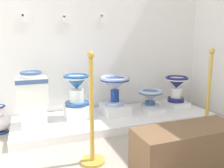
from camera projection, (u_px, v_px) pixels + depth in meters
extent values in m
cube|color=white|center=(103.00, 6.00, 3.36)|extent=(3.54, 0.06, 3.25)
cube|color=white|center=(115.00, 118.00, 3.19)|extent=(2.71, 0.90, 0.10)
cube|color=white|center=(34.00, 115.00, 2.79)|extent=(0.29, 0.33, 0.26)
cube|color=white|center=(32.00, 91.00, 2.73)|extent=(0.35, 0.27, 0.33)
cube|color=#3B568C|center=(32.00, 80.00, 2.71)|extent=(0.36, 0.28, 0.05)
cylinder|color=white|center=(31.00, 75.00, 2.69)|extent=(0.23, 0.23, 0.06)
torus|color=#3B568C|center=(31.00, 73.00, 2.69)|extent=(0.26, 0.26, 0.04)
cube|color=white|center=(77.00, 111.00, 3.07)|extent=(0.32, 0.30, 0.17)
cylinder|color=#295698|center=(77.00, 103.00, 3.05)|extent=(0.32, 0.32, 0.04)
cylinder|color=white|center=(77.00, 96.00, 3.03)|extent=(0.19, 0.19, 0.17)
cone|color=#295698|center=(76.00, 83.00, 3.00)|extent=(0.32, 0.32, 0.18)
cylinder|color=white|center=(76.00, 78.00, 2.99)|extent=(0.32, 0.32, 0.03)
torus|color=#295698|center=(76.00, 76.00, 2.98)|extent=(0.34, 0.34, 0.04)
cylinder|color=white|center=(76.00, 76.00, 2.98)|extent=(0.23, 0.23, 0.01)
cube|color=white|center=(115.00, 109.00, 3.22)|extent=(0.35, 0.39, 0.13)
cylinder|color=#A5B2D8|center=(115.00, 103.00, 3.20)|extent=(0.26, 0.26, 0.05)
cylinder|color=navy|center=(115.00, 95.00, 3.18)|extent=(0.12, 0.12, 0.16)
cone|color=#A5B2D8|center=(115.00, 84.00, 3.15)|extent=(0.41, 0.41, 0.17)
cylinder|color=navy|center=(115.00, 79.00, 3.14)|extent=(0.40, 0.40, 0.03)
torus|color=#A5B2D8|center=(115.00, 78.00, 3.14)|extent=(0.42, 0.42, 0.04)
cylinder|color=navy|center=(115.00, 78.00, 3.14)|extent=(0.29, 0.29, 0.01)
cube|color=white|center=(150.00, 108.00, 3.40)|extent=(0.31, 0.40, 0.05)
cylinder|color=#B1BCCD|center=(150.00, 106.00, 3.40)|extent=(0.26, 0.26, 0.04)
cylinder|color=#294F88|center=(150.00, 103.00, 3.39)|extent=(0.14, 0.14, 0.05)
cone|color=#B1BCCD|center=(150.00, 96.00, 3.37)|extent=(0.35, 0.35, 0.15)
cylinder|color=#294F88|center=(150.00, 92.00, 3.36)|extent=(0.34, 0.34, 0.03)
torus|color=#B1BCCD|center=(150.00, 91.00, 3.35)|extent=(0.36, 0.36, 0.04)
cylinder|color=#294F88|center=(150.00, 91.00, 3.35)|extent=(0.24, 0.24, 0.01)
cube|color=white|center=(176.00, 103.00, 3.65)|extent=(0.32, 0.35, 0.07)
cylinder|color=navy|center=(176.00, 99.00, 3.63)|extent=(0.26, 0.26, 0.06)
cylinder|color=white|center=(176.00, 93.00, 3.61)|extent=(0.16, 0.16, 0.15)
cone|color=navy|center=(177.00, 83.00, 3.58)|extent=(0.34, 0.34, 0.16)
cylinder|color=white|center=(177.00, 79.00, 3.57)|extent=(0.33, 0.33, 0.03)
torus|color=navy|center=(177.00, 78.00, 3.57)|extent=(0.35, 0.35, 0.04)
cylinder|color=white|center=(177.00, 78.00, 3.57)|extent=(0.24, 0.24, 0.01)
cube|color=white|center=(26.00, 18.00, 2.99)|extent=(0.13, 0.01, 0.12)
cube|color=#386BAD|center=(23.00, 15.00, 2.96)|extent=(0.02, 0.01, 0.02)
cube|color=white|center=(67.00, 19.00, 3.17)|extent=(0.13, 0.01, 0.12)
cube|color=slate|center=(64.00, 17.00, 3.15)|extent=(0.02, 0.01, 0.02)
cube|color=white|center=(104.00, 18.00, 3.36)|extent=(0.09, 0.01, 0.12)
cube|color=slate|center=(102.00, 16.00, 3.34)|extent=(0.02, 0.01, 0.02)
cylinder|color=navy|center=(1.00, 132.00, 2.83)|extent=(0.17, 0.17, 0.03)
ellipsoid|color=white|center=(0.00, 123.00, 2.81)|extent=(0.22, 0.22, 0.20)
cylinder|color=#B99134|center=(93.00, 161.00, 2.15)|extent=(0.23, 0.23, 0.02)
cylinder|color=#B99134|center=(92.00, 111.00, 2.05)|extent=(0.04, 0.04, 0.95)
sphere|color=#B99134|center=(91.00, 55.00, 1.96)|extent=(0.06, 0.06, 0.06)
cylinder|color=gold|center=(205.00, 137.00, 2.66)|extent=(0.24, 0.24, 0.02)
cylinder|color=gold|center=(208.00, 97.00, 2.57)|extent=(0.04, 0.04, 0.96)
sphere|color=gold|center=(212.00, 51.00, 2.47)|extent=(0.06, 0.06, 0.06)
cube|color=brown|center=(187.00, 149.00, 1.97)|extent=(0.95, 0.36, 0.40)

